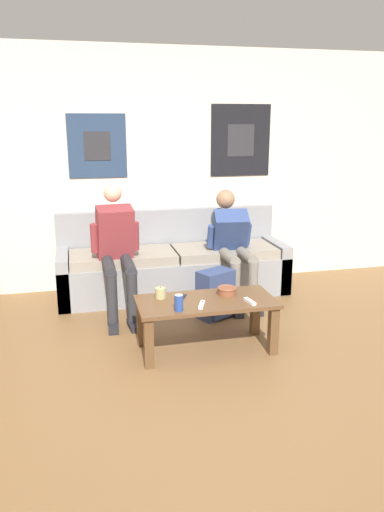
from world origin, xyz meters
name	(u,v)px	position (x,y,z in m)	size (l,w,h in m)	color
ground_plane	(223,405)	(0.00, 0.00, 0.00)	(18.00, 18.00, 0.00)	brown
wall_back	(154,170)	(0.00, 2.63, 1.28)	(10.00, 0.07, 2.55)	silver
couch	(173,266)	(0.12, 2.27, 0.29)	(2.40, 0.74, 0.86)	gray
coffee_table	(206,310)	(0.11, 0.83, 0.34)	(1.10, 0.52, 0.42)	brown
person_seated_adult	(116,246)	(-0.50, 1.85, 0.65)	(0.47, 0.89, 1.21)	#2D2D33
person_seated_teen	(233,241)	(0.68, 1.93, 0.61)	(0.47, 0.93, 1.10)	gray
backpack	(216,295)	(0.38, 1.47, 0.22)	(0.38, 0.33, 0.46)	navy
ceramic_bowl	(227,290)	(0.30, 0.91, 0.46)	(0.16, 0.16, 0.07)	brown
pillar_candle	(161,293)	(-0.24, 0.96, 0.47)	(0.09, 0.09, 0.09)	tan
drink_can_blue	(179,303)	(-0.15, 0.66, 0.49)	(0.07, 0.07, 0.12)	#28479E
game_controller_near_left	(250,301)	(0.42, 0.69, 0.44)	(0.06, 0.15, 0.03)	white
game_controller_near_right	(202,305)	(0.04, 0.71, 0.44)	(0.09, 0.15, 0.03)	white
cell_phone	(180,297)	(-0.08, 0.93, 0.43)	(0.12, 0.15, 0.01)	black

